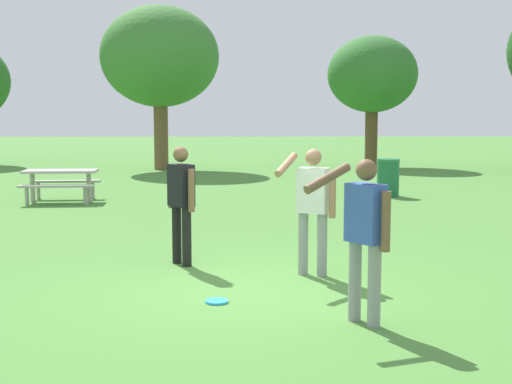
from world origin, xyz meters
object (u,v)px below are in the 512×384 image
at_px(person_thrower, 365,228).
at_px(picnic_table_near, 61,179).
at_px(person_catcher, 181,197).
at_px(tree_broad_center, 160,57).
at_px(person_bystander, 313,202).
at_px(trash_can_beside_table, 388,177).
at_px(tree_far_right, 372,75).
at_px(frisbee, 217,301).

xyz_separation_m(person_thrower, picnic_table_near, (-5.57, 9.74, -0.40)).
bearing_deg(person_catcher, picnic_table_near, 116.75).
distance_m(person_thrower, tree_broad_center, 20.30).
height_order(person_bystander, trash_can_beside_table, person_bystander).
bearing_deg(tree_far_right, frisbee, -105.11).
bearing_deg(person_bystander, person_catcher, 158.71).
bearing_deg(tree_broad_center, trash_can_beside_table, -52.02).
height_order(trash_can_beside_table, tree_broad_center, tree_broad_center).
height_order(person_bystander, picnic_table_near, person_bystander).
bearing_deg(picnic_table_near, trash_can_beside_table, 7.22).
xyz_separation_m(tree_broad_center, tree_far_right, (8.34, 1.52, -0.57)).
bearing_deg(tree_broad_center, picnic_table_near, -97.12).
relative_size(person_catcher, tree_far_right, 0.31).
height_order(person_catcher, trash_can_beside_table, person_catcher).
xyz_separation_m(person_bystander, frisbee, (-1.18, -1.26, -0.95)).
relative_size(person_bystander, tree_broad_center, 0.27).
bearing_deg(person_bystander, frisbee, -133.10).
xyz_separation_m(person_catcher, person_bystander, (1.74, -0.68, 0.02)).
bearing_deg(trash_can_beside_table, person_catcher, -119.62).
relative_size(person_thrower, frisbee, 6.37).
xyz_separation_m(person_catcher, tree_far_right, (6.03, 18.33, 2.74)).
distance_m(person_thrower, trash_can_beside_table, 11.07).
relative_size(person_catcher, picnic_table_near, 0.91).
distance_m(person_catcher, tree_broad_center, 17.29).
bearing_deg(tree_far_right, trash_can_beside_table, -98.13).
distance_m(person_bystander, tree_far_right, 19.68).
height_order(person_bystander, frisbee, person_bystander).
xyz_separation_m(frisbee, picnic_table_near, (-4.09, 8.94, 0.55)).
bearing_deg(tree_broad_center, tree_far_right, 10.34).
bearing_deg(tree_far_right, tree_broad_center, -169.66).
relative_size(frisbee, trash_can_beside_table, 0.27).
relative_size(person_thrower, tree_far_right, 0.31).
bearing_deg(person_bystander, tree_broad_center, 103.02).
bearing_deg(trash_can_beside_table, person_thrower, -103.15).
bearing_deg(trash_can_beside_table, frisbee, -111.87).
height_order(trash_can_beside_table, tree_far_right, tree_far_right).
relative_size(person_catcher, tree_broad_center, 0.27).
bearing_deg(frisbee, tree_far_right, 74.89).
xyz_separation_m(picnic_table_near, tree_far_right, (9.56, 11.33, 3.12)).
relative_size(person_bystander, frisbee, 6.37).
bearing_deg(trash_can_beside_table, person_bystander, -107.94).
distance_m(person_thrower, frisbee, 1.94).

